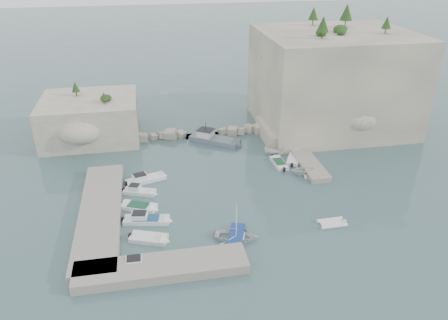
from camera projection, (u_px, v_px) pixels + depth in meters
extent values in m
plane|color=#415F62|center=(232.00, 200.00, 58.27)|extent=(400.00, 400.00, 0.00)
cube|color=beige|center=(333.00, 80.00, 78.32)|extent=(26.00, 22.00, 17.00)
cube|color=beige|center=(285.00, 132.00, 75.59)|extent=(8.00, 10.00, 2.50)
cube|color=beige|center=(91.00, 118.00, 75.39)|extent=(16.00, 14.00, 7.00)
cube|color=#9E9689|center=(100.00, 214.00, 54.40)|extent=(5.00, 24.00, 1.10)
cube|color=#9E9689|center=(162.00, 268.00, 45.44)|extent=(18.00, 4.00, 1.10)
cube|color=#9E9689|center=(303.00, 156.00, 69.04)|extent=(3.00, 16.00, 0.80)
cube|color=beige|center=(202.00, 132.00, 77.09)|extent=(28.00, 3.00, 1.40)
imported|color=white|center=(236.00, 238.00, 50.77)|extent=(6.03, 5.12, 1.06)
imported|color=silver|center=(302.00, 174.00, 64.61)|extent=(3.67, 3.20, 1.87)
imported|color=white|center=(277.00, 153.00, 70.95)|extent=(4.77, 2.41, 1.76)
cylinder|color=white|center=(236.00, 220.00, 49.59)|extent=(0.10, 0.10, 4.20)
cone|color=#1E4219|center=(323.00, 24.00, 68.26)|extent=(1.96, 1.96, 2.45)
cone|color=#1E4219|center=(347.00, 12.00, 77.30)|extent=(2.24, 2.24, 2.80)
cone|color=#1E4219|center=(387.00, 22.00, 72.15)|extent=(1.57, 1.57, 1.96)
cone|color=#1E4219|center=(314.00, 13.00, 79.36)|extent=(1.79, 1.79, 2.24)
cone|color=#1E4219|center=(75.00, 87.00, 74.51)|extent=(1.40, 1.40, 1.75)
cone|color=#1E4219|center=(104.00, 96.00, 71.08)|extent=(1.12, 1.12, 1.40)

